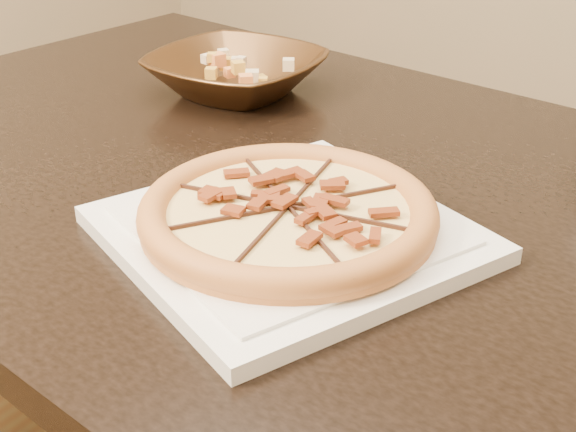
% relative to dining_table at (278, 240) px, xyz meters
% --- Properties ---
extents(dining_table, '(1.42, 0.99, 0.75)m').
position_rel_dining_table_xyz_m(dining_table, '(0.00, 0.00, 0.00)').
color(dining_table, black).
rests_on(dining_table, floor).
extents(plate, '(0.42, 0.42, 0.02)m').
position_rel_dining_table_xyz_m(plate, '(0.12, -0.15, 0.12)').
color(plate, white).
rests_on(plate, dining_table).
extents(pizza, '(0.30, 0.30, 0.03)m').
position_rel_dining_table_xyz_m(pizza, '(0.12, -0.15, 0.14)').
color(pizza, '#BE5A2A').
rests_on(pizza, plate).
extents(bronze_bowl, '(0.26, 0.26, 0.06)m').
position_rel_dining_table_xyz_m(bronze_bowl, '(-0.21, 0.18, 0.14)').
color(bronze_bowl, brown).
rests_on(bronze_bowl, dining_table).
extents(mixed_dish, '(0.09, 0.12, 0.03)m').
position_rel_dining_table_xyz_m(mixed_dish, '(-0.21, 0.18, 0.18)').
color(mixed_dish, beige).
rests_on(mixed_dish, bronze_bowl).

